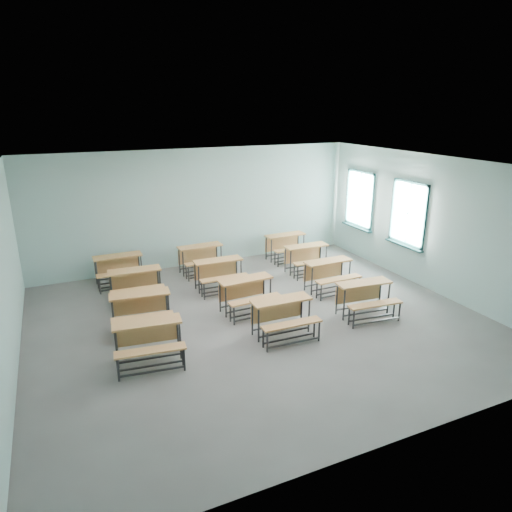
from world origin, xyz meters
The scene contains 13 objects.
room centered at (0.08, 0.03, 1.60)m, with size 9.04×8.04×3.24m.
desk_unit_r0c0 centered at (-2.40, -0.65, 0.49)m, with size 1.26×0.92×0.73m.
desk_unit_r0c1 centered at (0.16, -0.76, 0.49)m, with size 1.19×0.82×0.73m.
desk_unit_r0c2 centered at (2.16, -0.69, 0.49)m, with size 1.24×0.89×0.73m.
desk_unit_r1c0 centered at (-2.27, 0.65, 0.49)m, with size 1.25×0.91×0.73m.
desk_unit_r1c1 centered at (-0.03, 0.53, 0.49)m, with size 1.21×0.85×0.73m.
desk_unit_r1c2 centered at (2.24, 0.81, 0.49)m, with size 1.19×0.81×0.73m.
desk_unit_r2c0 centered at (-2.12, 2.08, 0.49)m, with size 1.22×0.86×0.73m.
desk_unit_r2c1 centered at (-0.15, 1.96, 0.49)m, with size 1.18×0.81×0.73m.
desk_unit_r2c2 centered at (2.39, 2.11, 0.49)m, with size 1.19×0.81×0.73m.
desk_unit_r3c0 centered at (-2.31, 3.29, 0.49)m, with size 1.18×0.79×0.73m.
desk_unit_r3c1 centered at (-0.18, 3.25, 0.49)m, with size 1.21×0.84×0.73m.
desk_unit_r3c2 centered at (2.40, 3.29, 0.49)m, with size 1.20×0.83×0.73m.
Camera 1 is at (-3.58, -7.79, 4.28)m, focal length 32.00 mm.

